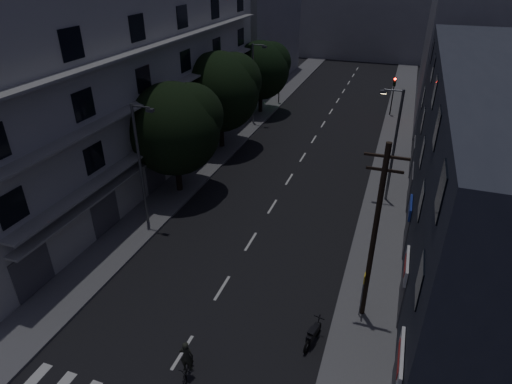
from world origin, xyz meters
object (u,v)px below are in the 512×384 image
Objects in this scene: bus_stop_sign at (363,287)px; cyclist at (187,365)px; utility_pole at (375,233)px; motorcycle at (313,335)px.

cyclist is (-6.34, -5.77, -1.23)m from bus_stop_sign.
utility_pole is 3.56× the size of bus_stop_sign.
bus_stop_sign reaches higher than cyclist.
bus_stop_sign is (-0.12, -0.21, -2.98)m from utility_pole.
motorcycle is at bearing -127.48° from utility_pole.
cyclist reaches higher than motorcycle.
bus_stop_sign is at bearing 63.70° from motorcycle.
cyclist is at bearing -130.80° from motorcycle.
bus_stop_sign is 1.38× the size of motorcycle.
cyclist is (-4.54, -3.47, 0.19)m from motorcycle.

